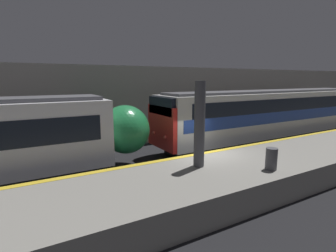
% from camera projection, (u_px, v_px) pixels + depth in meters
% --- Properties ---
extents(ground_plane, '(120.00, 120.00, 0.00)m').
position_uv_depth(ground_plane, '(204.00, 173.00, 12.80)').
color(ground_plane, black).
extents(platform, '(40.00, 4.10, 1.09)m').
position_uv_depth(platform, '(235.00, 176.00, 10.96)').
color(platform, gray).
rests_on(platform, ground).
extents(station_rear_barrier, '(50.00, 0.15, 5.42)m').
position_uv_depth(station_rear_barrier, '(143.00, 106.00, 18.28)').
color(station_rear_barrier, '#9E998E').
rests_on(station_rear_barrier, ground).
extents(support_pillar_near, '(0.43, 0.43, 3.40)m').
position_uv_depth(support_pillar_near, '(199.00, 125.00, 10.28)').
color(support_pillar_near, '#47474C').
rests_on(support_pillar_near, platform).
extents(train_boxy, '(18.01, 2.94, 3.77)m').
position_uv_depth(train_boxy, '(270.00, 116.00, 18.78)').
color(train_boxy, black).
rests_on(train_boxy, ground).
extents(trash_bin, '(0.44, 0.44, 0.85)m').
position_uv_depth(trash_bin, '(271.00, 159.00, 10.11)').
color(trash_bin, '#4C4C51').
rests_on(trash_bin, platform).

